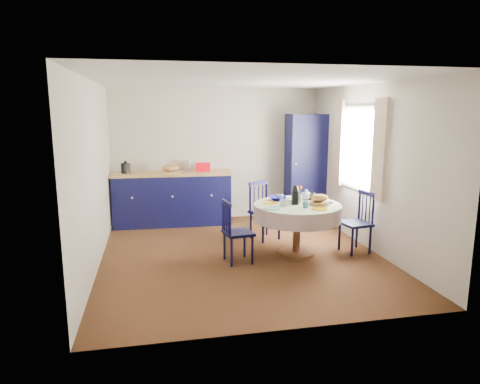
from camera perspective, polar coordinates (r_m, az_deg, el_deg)
The scene contains 17 objects.
floor at distance 6.40m, azimuth 0.09°, elevation -8.31°, with size 4.50×4.50×0.00m, color black.
ceiling at distance 6.05m, azimuth 0.09°, elevation 14.65°, with size 4.50×4.50×0.00m, color white.
wall_back at distance 8.30m, azimuth -3.06°, elevation 4.99°, with size 4.00×0.02×2.50m, color beige.
wall_left at distance 6.03m, azimuth -18.89°, elevation 2.15°, with size 0.02×4.50×2.50m, color beige.
wall_right at distance 6.79m, azimuth 16.89°, elevation 3.20°, with size 0.02×4.50×2.50m, color beige.
window at distance 7.00m, azimuth 15.52°, elevation 5.75°, with size 0.10×1.74×1.45m.
kitchen_counter at distance 8.04m, azimuth -9.01°, elevation -0.74°, with size 2.21×0.75×1.21m.
pantry_cabinet at distance 8.35m, azimuth 8.73°, elevation 3.27°, with size 0.72×0.53×2.02m.
dining_table at distance 6.26m, azimuth 7.70°, elevation -2.71°, with size 1.26×1.26×1.04m.
chair_left at distance 5.95m, azimuth -0.60°, elevation -5.25°, with size 0.43×0.44×0.89m.
chair_far at distance 7.06m, azimuth 3.15°, elevation -2.44°, with size 0.55×0.54×0.94m.
chair_right at distance 6.63m, azimuth 15.42°, elevation -3.82°, with size 0.45×0.46×0.92m.
mug_a at distance 6.07m, azimuth 5.88°, elevation -1.43°, with size 0.13×0.13×0.10m, color silver.
mug_b at distance 6.00m, azimuth 8.68°, elevation -1.72°, with size 0.09×0.09×0.09m, color #25686A.
mug_c at distance 6.55m, azimuth 9.39°, elevation -0.57°, with size 0.13×0.13×0.11m, color black.
mug_d at distance 6.45m, azimuth 5.35°, elevation -0.73°, with size 0.10×0.10×0.09m, color silver.
cobalt_bowl at distance 6.44m, azimuth 5.06°, elevation -0.86°, with size 0.26×0.26×0.06m, color #0B0A7A.
Camera 1 is at (-1.22, -5.91, 2.11)m, focal length 32.00 mm.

